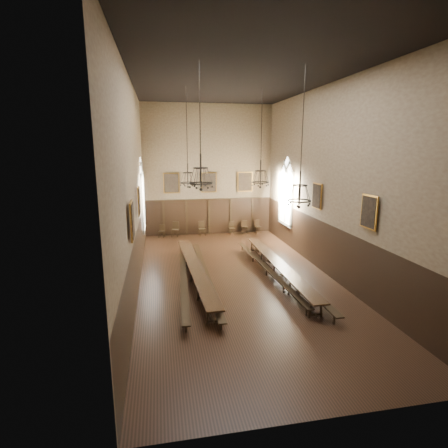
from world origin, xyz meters
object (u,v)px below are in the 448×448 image
object	(u,v)px
bench_left_inner	(205,276)
chair_6	(245,230)
bench_left_outer	(184,276)
chair_5	(232,230)
chair_7	(258,229)
table_right	(278,270)
chandelier_back_right	(260,177)
chair_3	(202,231)
bench_right_outer	(286,270)
bench_right_inner	(267,270)
chair_0	(162,234)
chandelier_back_left	(188,176)
chandelier_front_left	(201,175)
chandelier_front_right	(300,192)
table_left	(196,274)
chair_1	(175,232)

from	to	relation	value
bench_left_inner	chair_6	world-z (taller)	chair_6
bench_left_outer	chair_5	size ratio (longest dim) A/B	10.99
chair_5	chair_7	distance (m)	1.92
table_right	chandelier_back_right	distance (m)	4.85
chandelier_back_right	chair_3	bearing A→B (deg)	109.55
chair_6	chandelier_back_right	bearing A→B (deg)	-96.52
bench_right_outer	chair_7	bearing A→B (deg)	83.03
bench_right_inner	chair_0	xyz separation A→B (m)	(-4.92, 8.40, -0.00)
chandelier_back_right	chair_7	bearing A→B (deg)	74.53
bench_left_outer	chair_6	distance (m)	9.88
chair_0	chandelier_back_left	world-z (taller)	chandelier_back_left
chandelier_front_left	bench_right_inner	bearing A→B (deg)	38.61
bench_left_outer	chair_5	bearing A→B (deg)	64.31
chair_7	chandelier_front_right	distance (m)	12.25
table_right	chandelier_back_right	world-z (taller)	chandelier_back_right
chandelier_front_left	chandelier_front_right	world-z (taller)	same
chair_0	chandelier_back_right	size ratio (longest dim) A/B	0.18
bench_left_outer	chair_3	world-z (taller)	chair_3
bench_right_inner	chair_7	world-z (taller)	chair_7
bench_right_outer	chair_0	world-z (taller)	chair_0
table_right	bench_left_outer	size ratio (longest dim) A/B	0.93
table_left	chandelier_front_right	size ratio (longest dim) A/B	1.82
table_right	bench_right_outer	bearing A→B (deg)	6.44
bench_left_inner	chair_3	xyz separation A→B (m)	(0.92, 8.64, 0.03)
table_right	chair_5	size ratio (longest dim) A/B	10.17
bench_left_inner	chandelier_back_left	distance (m)	5.20
bench_left_inner	bench_right_outer	distance (m)	3.93
chair_5	chandelier_front_left	xyz separation A→B (m)	(-3.52, -11.19, 4.83)
table_left	chair_7	bearing A→B (deg)	57.70
chandelier_front_right	bench_right_outer	bearing A→B (deg)	76.86
table_right	chair_3	bearing A→B (deg)	106.54
bench_left_outer	table_right	bearing A→B (deg)	-2.96
bench_left_inner	chandelier_front_right	bearing A→B (deg)	-39.59
chandelier_front_right	chair_7	bearing A→B (deg)	81.54
bench_right_outer	chair_1	bearing A→B (deg)	119.42
bench_left_inner	chandelier_back_left	world-z (taller)	chandelier_back_left
chandelier_back_right	bench_right_inner	bearing A→B (deg)	-95.10
chair_5	chandelier_front_right	world-z (taller)	chandelier_front_right
table_left	chair_1	world-z (taller)	chair_1
bench_left_outer	bench_right_inner	distance (m)	4.02
bench_right_outer	chair_5	xyz separation A→B (m)	(-0.86, 8.65, -0.03)
table_left	chair_6	distance (m)	9.68
chair_3	chandelier_front_left	bearing A→B (deg)	-103.23
bench_right_inner	table_left	bearing A→B (deg)	-177.74
bench_left_inner	chair_3	world-z (taller)	chair_3
chair_5	chandelier_back_left	bearing A→B (deg)	-124.77
bench_left_inner	table_left	bearing A→B (deg)	169.37
table_right	chair_7	bearing A→B (deg)	80.33
bench_left_inner	chair_5	distance (m)	9.16
chair_7	chandelier_front_left	size ratio (longest dim) A/B	0.22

